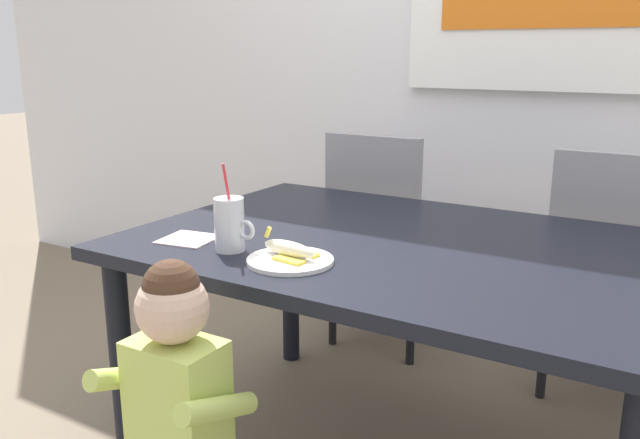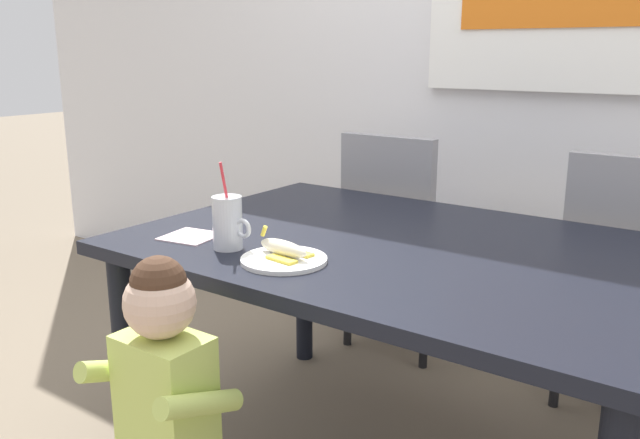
# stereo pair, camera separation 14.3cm
# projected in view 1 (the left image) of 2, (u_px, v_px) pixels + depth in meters

# --- Properties ---
(back_wall) EXTENTS (6.40, 0.17, 2.90)m
(back_wall) POSITION_uv_depth(u_px,v_px,m) (520.00, 10.00, 2.67)
(back_wall) COLOR silver
(back_wall) RESTS_ON ground
(dining_table) EXTENTS (1.57, 1.08, 0.75)m
(dining_table) POSITION_uv_depth(u_px,v_px,m) (400.00, 268.00, 1.96)
(dining_table) COLOR black
(dining_table) RESTS_ON ground
(dining_chair_left) EXTENTS (0.44, 0.44, 0.96)m
(dining_chair_left) POSITION_uv_depth(u_px,v_px,m) (383.00, 229.00, 2.85)
(dining_chair_left) COLOR gray
(dining_chair_left) RESTS_ON ground
(dining_chair_right) EXTENTS (0.44, 0.45, 0.96)m
(dining_chair_right) POSITION_uv_depth(u_px,v_px,m) (613.00, 263.00, 2.39)
(dining_chair_right) COLOR gray
(dining_chair_right) RESTS_ON ground
(toddler_standing) EXTENTS (0.33, 0.24, 0.84)m
(toddler_standing) POSITION_uv_depth(u_px,v_px,m) (177.00, 386.00, 1.55)
(toddler_standing) COLOR #3F4760
(toddler_standing) RESTS_ON ground
(milk_cup) EXTENTS (0.13, 0.08, 0.25)m
(milk_cup) POSITION_uv_depth(u_px,v_px,m) (230.00, 227.00, 1.83)
(milk_cup) COLOR silver
(milk_cup) RESTS_ON dining_table
(snack_plate) EXTENTS (0.23, 0.23, 0.01)m
(snack_plate) POSITION_uv_depth(u_px,v_px,m) (290.00, 261.00, 1.73)
(snack_plate) COLOR white
(snack_plate) RESTS_ON dining_table
(peeled_banana) EXTENTS (0.17, 0.12, 0.07)m
(peeled_banana) POSITION_uv_depth(u_px,v_px,m) (290.00, 250.00, 1.74)
(peeled_banana) COLOR #F4EAC6
(peeled_banana) RESTS_ON snack_plate
(paper_napkin) EXTENTS (0.17, 0.17, 0.00)m
(paper_napkin) POSITION_uv_depth(u_px,v_px,m) (189.00, 239.00, 1.95)
(paper_napkin) COLOR silver
(paper_napkin) RESTS_ON dining_table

